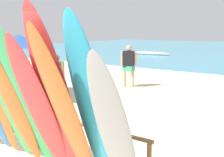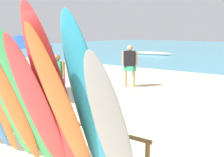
% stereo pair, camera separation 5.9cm
% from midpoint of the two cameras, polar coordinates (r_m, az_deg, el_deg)
% --- Properties ---
extents(ground, '(60.00, 60.00, 0.00)m').
position_cam_midpoint_polar(ground, '(17.73, 22.62, 2.10)').
color(ground, beige).
extents(surfboard_rack, '(3.88, 0.07, 0.77)m').
position_cam_midpoint_polar(surfboard_rack, '(5.03, -12.26, -9.32)').
color(surfboard_rack, brown).
rests_on(surfboard_rack, ground).
extents(surfboard_green_4, '(0.51, 0.90, 2.34)m').
position_cam_midpoint_polar(surfboard_green_4, '(4.83, -22.02, -3.90)').
color(surfboard_green_4, '#38B266').
rests_on(surfboard_green_4, ground).
extents(surfboard_orange_5, '(0.49, 0.88, 2.12)m').
position_cam_midpoint_polar(surfboard_orange_5, '(4.58, -20.25, -5.90)').
color(surfboard_orange_5, orange).
rests_on(surfboard_orange_5, ground).
extents(surfboard_green_6, '(0.64, 1.05, 2.42)m').
position_cam_midpoint_polar(surfboard_green_6, '(4.29, -18.06, -4.79)').
color(surfboard_green_6, '#38B266').
rests_on(surfboard_green_6, ground).
extents(surfboard_red_7, '(0.56, 0.99, 2.28)m').
position_cam_midpoint_polar(surfboard_red_7, '(4.06, -15.37, -6.60)').
color(surfboard_red_7, '#D13D42').
rests_on(surfboard_red_7, ground).
extents(surfboard_red_8, '(0.62, 1.05, 2.64)m').
position_cam_midpoint_polar(surfboard_red_8, '(3.76, -11.99, -4.89)').
color(surfboard_red_8, '#D13D42').
rests_on(surfboard_red_8, ground).
extents(surfboard_orange_9, '(0.58, 1.09, 2.40)m').
position_cam_midpoint_polar(surfboard_orange_9, '(3.64, -10.23, -7.30)').
color(surfboard_orange_9, orange).
rests_on(surfboard_orange_9, ground).
extents(surfboard_teal_10, '(0.63, 0.90, 2.54)m').
position_cam_midpoint_polar(surfboard_teal_10, '(3.47, -4.55, -6.80)').
color(surfboard_teal_10, '#289EC6').
rests_on(surfboard_teal_10, ground).
extents(surfboard_grey_11, '(0.49, 0.89, 2.11)m').
position_cam_midpoint_polar(surfboard_grey_11, '(3.31, 0.05, -11.65)').
color(surfboard_grey_11, '#999EA3').
rests_on(surfboard_grey_11, ground).
extents(beachgoer_midbeach, '(0.60, 0.36, 1.69)m').
position_cam_midpoint_polar(beachgoer_midbeach, '(10.83, 3.40, 3.31)').
color(beachgoer_midbeach, tan).
rests_on(beachgoer_midbeach, ground).
extents(beachgoer_by_water, '(0.59, 0.25, 1.55)m').
position_cam_midpoint_polar(beachgoer_by_water, '(8.52, -11.77, 0.65)').
color(beachgoer_by_water, '#9E704C').
rests_on(beachgoer_by_water, ground).
extents(beach_chair_red, '(0.55, 0.75, 0.81)m').
position_cam_midpoint_polar(beach_chair_red, '(8.20, -21.45, -3.57)').
color(beach_chair_red, '#B7B7BC').
rests_on(beach_chair_red, ground).
extents(beach_umbrella, '(2.22, 2.22, 2.12)m').
position_cam_midpoint_polar(beach_umbrella, '(9.52, -19.46, 7.54)').
color(beach_umbrella, silver).
rests_on(beach_umbrella, ground).
extents(distant_boat, '(3.83, 0.94, 0.30)m').
position_cam_midpoint_polar(distant_boat, '(25.12, 8.01, 5.30)').
color(distant_boat, silver).
rests_on(distant_boat, ground).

